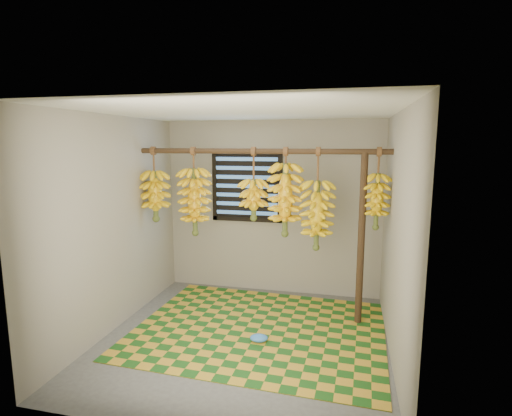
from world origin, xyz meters
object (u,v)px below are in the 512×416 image
(support_post, at_px, (361,240))
(plastic_bag, at_px, (259,338))
(banana_bunch_a, at_px, (155,196))
(banana_bunch_f, at_px, (377,201))
(banana_bunch_b, at_px, (195,202))
(banana_bunch_d, at_px, (285,200))
(banana_bunch_c, at_px, (254,199))
(banana_bunch_e, at_px, (317,215))
(woven_mat, at_px, (259,329))

(support_post, distance_m, plastic_bag, 1.58)
(banana_bunch_a, relative_size, banana_bunch_f, 1.02)
(banana_bunch_f, bearing_deg, banana_bunch_b, 180.00)
(support_post, xyz_separation_m, banana_bunch_d, (-0.88, 0.00, 0.44))
(banana_bunch_d, bearing_deg, banana_bunch_b, 180.00)
(banana_bunch_d, bearing_deg, plastic_bag, -101.42)
(banana_bunch_c, height_order, banana_bunch_e, same)
(support_post, xyz_separation_m, banana_bunch_e, (-0.51, 0.00, 0.27))
(banana_bunch_a, height_order, banana_bunch_f, same)
(plastic_bag, distance_m, banana_bunch_c, 1.58)
(banana_bunch_b, height_order, banana_bunch_e, same)
(plastic_bag, bearing_deg, banana_bunch_b, 143.38)
(banana_bunch_a, relative_size, banana_bunch_b, 0.86)
(banana_bunch_d, bearing_deg, banana_bunch_a, 180.00)
(banana_bunch_c, bearing_deg, banana_bunch_f, 0.00)
(woven_mat, distance_m, banana_bunch_a, 2.09)
(support_post, distance_m, banana_bunch_a, 2.59)
(banana_bunch_e, bearing_deg, plastic_bag, -125.30)
(banana_bunch_a, xyz_separation_m, banana_bunch_b, (0.53, 0.00, -0.06))
(banana_bunch_b, bearing_deg, support_post, 0.00)
(banana_bunch_a, relative_size, banana_bunch_c, 1.08)
(banana_bunch_f, bearing_deg, woven_mat, -160.55)
(banana_bunch_a, distance_m, banana_bunch_d, 1.67)
(woven_mat, xyz_separation_m, banana_bunch_a, (-1.46, 0.44, 1.43))
(banana_bunch_d, xyz_separation_m, banana_bunch_f, (1.03, 0.00, 0.02))
(banana_bunch_a, bearing_deg, woven_mat, -16.78)
(support_post, relative_size, banana_bunch_b, 1.84)
(banana_bunch_b, bearing_deg, banana_bunch_f, 0.00)
(banana_bunch_b, bearing_deg, banana_bunch_c, 0.00)
(banana_bunch_c, relative_size, banana_bunch_e, 0.73)
(support_post, xyz_separation_m, plastic_bag, (-1.03, -0.73, -0.95))
(banana_bunch_c, distance_m, banana_bunch_f, 1.41)
(banana_bunch_b, bearing_deg, woven_mat, -25.39)
(woven_mat, relative_size, banana_bunch_a, 2.94)
(plastic_bag, bearing_deg, banana_bunch_e, 54.70)
(banana_bunch_a, xyz_separation_m, banana_bunch_e, (2.04, 0.00, -0.16))
(plastic_bag, xyz_separation_m, banana_bunch_d, (0.15, 0.73, 1.39))
(woven_mat, relative_size, plastic_bag, 14.08)
(woven_mat, distance_m, banana_bunch_b, 1.71)
(banana_bunch_c, distance_m, banana_bunch_d, 0.38)
(banana_bunch_a, relative_size, banana_bunch_e, 0.79)
(banana_bunch_d, bearing_deg, woven_mat, -115.74)
(support_post, height_order, banana_bunch_b, banana_bunch_b)
(support_post, distance_m, woven_mat, 1.54)
(banana_bunch_c, xyz_separation_m, banana_bunch_d, (0.38, 0.00, 0.01))
(woven_mat, bearing_deg, banana_bunch_b, 154.61)
(banana_bunch_e, bearing_deg, support_post, 0.00)
(banana_bunch_d, bearing_deg, banana_bunch_f, 0.00)
(support_post, height_order, banana_bunch_d, banana_bunch_d)
(support_post, bearing_deg, banana_bunch_b, 180.00)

